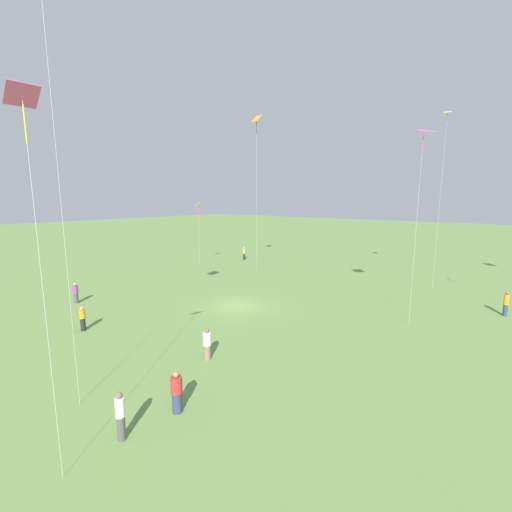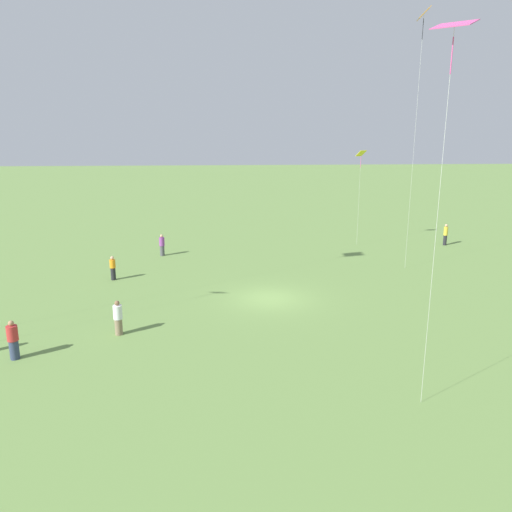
{
  "view_description": "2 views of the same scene",
  "coord_description": "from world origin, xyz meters",
  "px_view_note": "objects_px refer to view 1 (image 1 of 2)",
  "views": [
    {
      "loc": [
        19.9,
        17.5,
        8.58
      ],
      "look_at": [
        3.82,
        4.95,
        5.14
      ],
      "focal_mm": 24.0,
      "sensor_mm": 36.0,
      "label": 1
    },
    {
      "loc": [
        2.86,
        27.91,
        9.64
      ],
      "look_at": [
        1.19,
        4.93,
        3.86
      ],
      "focal_mm": 35.0,
      "sensor_mm": 36.0,
      "label": 2
    }
  ],
  "objects_px": {
    "person_5": "(244,253)",
    "person_1": "(76,293)",
    "person_0": "(120,416)",
    "person_2": "(177,392)",
    "person_3": "(207,344)",
    "kite_5": "(446,129)",
    "kite_4": "(24,119)",
    "kite_2": "(423,136)",
    "kite_3": "(198,207)",
    "person_7": "(83,319)",
    "kite_6": "(256,126)",
    "person_4": "(506,304)"
  },
  "relations": [
    {
      "from": "person_5",
      "to": "person_1",
      "type": "bearing_deg",
      "value": 122.32
    },
    {
      "from": "person_0",
      "to": "person_2",
      "type": "bearing_deg",
      "value": -45.14
    },
    {
      "from": "person_3",
      "to": "kite_5",
      "type": "xyz_separation_m",
      "value": [
        -23.46,
        6.46,
        13.82
      ]
    },
    {
      "from": "person_1",
      "to": "kite_4",
      "type": "xyz_separation_m",
      "value": [
        8.71,
        18.11,
        9.77
      ]
    },
    {
      "from": "person_0",
      "to": "kite_2",
      "type": "xyz_separation_m",
      "value": [
        -18.52,
        5.08,
        11.5
      ]
    },
    {
      "from": "person_3",
      "to": "kite_4",
      "type": "xyz_separation_m",
      "value": [
        8.34,
        2.19,
        9.77
      ]
    },
    {
      "from": "kite_3",
      "to": "kite_5",
      "type": "xyz_separation_m",
      "value": [
        -6.51,
        25.35,
        7.18
      ]
    },
    {
      "from": "person_7",
      "to": "kite_4",
      "type": "relative_size",
      "value": 0.14
    },
    {
      "from": "person_5",
      "to": "kite_4",
      "type": "bearing_deg",
      "value": 149.03
    },
    {
      "from": "person_7",
      "to": "kite_6",
      "type": "distance_m",
      "value": 25.71
    },
    {
      "from": "person_1",
      "to": "person_2",
      "type": "xyz_separation_m",
      "value": [
        4.37,
        18.31,
        0.02
      ]
    },
    {
      "from": "person_1",
      "to": "kite_4",
      "type": "height_order",
      "value": "kite_4"
    },
    {
      "from": "person_0",
      "to": "person_7",
      "type": "relative_size",
      "value": 1.14
    },
    {
      "from": "person_2",
      "to": "kite_2",
      "type": "relative_size",
      "value": 0.14
    },
    {
      "from": "person_3",
      "to": "kite_2",
      "type": "bearing_deg",
      "value": -76.87
    },
    {
      "from": "person_2",
      "to": "person_5",
      "type": "xyz_separation_m",
      "value": [
        -28.5,
        -20.34,
        0.07
      ]
    },
    {
      "from": "kite_2",
      "to": "kite_3",
      "type": "relative_size",
      "value": 1.6
    },
    {
      "from": "person_2",
      "to": "kite_3",
      "type": "relative_size",
      "value": 0.22
    },
    {
      "from": "kite_5",
      "to": "person_3",
      "type": "bearing_deg",
      "value": -67.64
    },
    {
      "from": "person_5",
      "to": "kite_6",
      "type": "distance_m",
      "value": 17.9
    },
    {
      "from": "person_0",
      "to": "person_5",
      "type": "xyz_separation_m",
      "value": [
        -30.77,
        -20.05,
        -0.01
      ]
    },
    {
      "from": "person_0",
      "to": "person_3",
      "type": "xyz_separation_m",
      "value": [
        -6.27,
        -2.1,
        -0.09
      ]
    },
    {
      "from": "person_5",
      "to": "kite_4",
      "type": "relative_size",
      "value": 0.16
    },
    {
      "from": "person_3",
      "to": "kite_5",
      "type": "relative_size",
      "value": 0.11
    },
    {
      "from": "person_3",
      "to": "person_7",
      "type": "distance_m",
      "value": 9.65
    },
    {
      "from": "person_2",
      "to": "person_3",
      "type": "height_order",
      "value": "person_2"
    },
    {
      "from": "kite_2",
      "to": "kite_5",
      "type": "relative_size",
      "value": 0.8
    },
    {
      "from": "kite_5",
      "to": "person_4",
      "type": "bearing_deg",
      "value": -3.09
    },
    {
      "from": "person_5",
      "to": "person_0",
      "type": "bearing_deg",
      "value": 150.59
    },
    {
      "from": "person_4",
      "to": "kite_2",
      "type": "bearing_deg",
      "value": -158.97
    },
    {
      "from": "kite_4",
      "to": "kite_6",
      "type": "distance_m",
      "value": 30.28
    },
    {
      "from": "person_4",
      "to": "person_5",
      "type": "bearing_deg",
      "value": 139.5
    },
    {
      "from": "person_0",
      "to": "kite_6",
      "type": "xyz_separation_m",
      "value": [
        -24.63,
        -13.04,
        15.28
      ]
    },
    {
      "from": "person_4",
      "to": "person_1",
      "type": "bearing_deg",
      "value": -176.54
    },
    {
      "from": "person_5",
      "to": "kite_4",
      "type": "distance_m",
      "value": 39.72
    },
    {
      "from": "person_7",
      "to": "kite_2",
      "type": "bearing_deg",
      "value": 73.37
    },
    {
      "from": "kite_4",
      "to": "kite_5",
      "type": "distance_m",
      "value": 32.35
    },
    {
      "from": "person_2",
      "to": "kite_6",
      "type": "distance_m",
      "value": 30.23
    },
    {
      "from": "person_7",
      "to": "kite_3",
      "type": "xyz_separation_m",
      "value": [
        -19.11,
        -9.48,
        6.69
      ]
    },
    {
      "from": "person_1",
      "to": "kite_4",
      "type": "distance_m",
      "value": 22.34
    },
    {
      "from": "person_3",
      "to": "kite_6",
      "type": "relative_size",
      "value": 0.1
    },
    {
      "from": "person_5",
      "to": "kite_6",
      "type": "xyz_separation_m",
      "value": [
        6.14,
        7.0,
        15.29
      ]
    },
    {
      "from": "person_0",
      "to": "person_2",
      "type": "xyz_separation_m",
      "value": [
        -2.27,
        0.3,
        -0.08
      ]
    },
    {
      "from": "kite_4",
      "to": "kite_6",
      "type": "height_order",
      "value": "kite_6"
    },
    {
      "from": "person_2",
      "to": "person_5",
      "type": "height_order",
      "value": "person_5"
    },
    {
      "from": "person_0",
      "to": "kite_3",
      "type": "distance_m",
      "value": 31.98
    },
    {
      "from": "person_7",
      "to": "person_4",
      "type": "bearing_deg",
      "value": 75.81
    },
    {
      "from": "person_3",
      "to": "kite_3",
      "type": "xyz_separation_m",
      "value": [
        -16.95,
        -18.89,
        6.65
      ]
    },
    {
      "from": "person_1",
      "to": "person_7",
      "type": "relative_size",
      "value": 1.06
    },
    {
      "from": "person_1",
      "to": "kite_4",
      "type": "bearing_deg",
      "value": 33.15
    }
  ]
}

